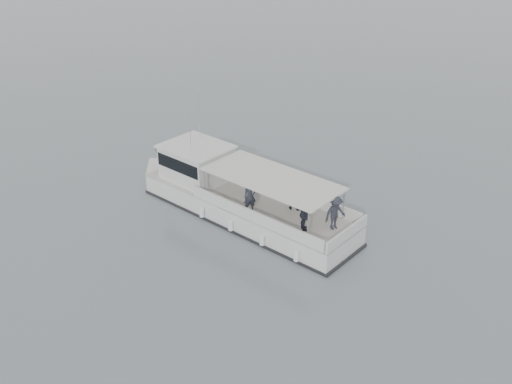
% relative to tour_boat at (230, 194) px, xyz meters
% --- Properties ---
extents(ground, '(1400.00, 1400.00, 0.00)m').
position_rel_tour_boat_xyz_m(ground, '(0.90, 1.85, -0.97)').
color(ground, slate).
rests_on(ground, ground).
extents(tour_boat, '(13.79, 7.61, 5.90)m').
position_rel_tour_boat_xyz_m(tour_boat, '(0.00, 0.00, 0.00)').
color(tour_boat, silver).
rests_on(tour_boat, ground).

